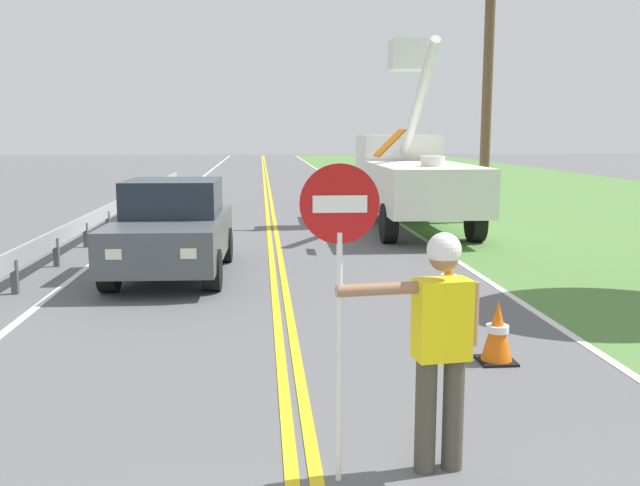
% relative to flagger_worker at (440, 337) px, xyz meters
% --- Properties ---
extents(grass_verge_right, '(16.00, 110.00, 0.01)m').
position_rel_flagger_worker_xyz_m(grass_verge_right, '(10.58, 16.98, -1.04)').
color(grass_verge_right, '#517F3D').
rests_on(grass_verge_right, ground).
extents(centerline_yellow_left, '(0.11, 110.00, 0.01)m').
position_rel_flagger_worker_xyz_m(centerline_yellow_left, '(-1.11, 16.98, -1.04)').
color(centerline_yellow_left, yellow).
rests_on(centerline_yellow_left, ground).
extents(centerline_yellow_right, '(0.11, 110.00, 0.01)m').
position_rel_flagger_worker_xyz_m(centerline_yellow_right, '(-0.93, 16.98, -1.04)').
color(centerline_yellow_right, yellow).
rests_on(centerline_yellow_right, ground).
extents(edge_line_right, '(0.12, 110.00, 0.01)m').
position_rel_flagger_worker_xyz_m(edge_line_right, '(2.58, 16.98, -1.04)').
color(edge_line_right, silver).
rests_on(edge_line_right, ground).
extents(edge_line_left, '(0.12, 110.00, 0.01)m').
position_rel_flagger_worker_xyz_m(edge_line_left, '(-4.62, 16.98, -1.04)').
color(edge_line_left, silver).
rests_on(edge_line_left, ground).
extents(flagger_worker, '(1.08, 0.29, 1.83)m').
position_rel_flagger_worker_xyz_m(flagger_worker, '(0.00, 0.00, 0.00)').
color(flagger_worker, '#474238').
rests_on(flagger_worker, ground).
extents(stop_sign_paddle, '(0.56, 0.04, 2.33)m').
position_rel_flagger_worker_xyz_m(stop_sign_paddle, '(-0.76, -0.10, 0.66)').
color(stop_sign_paddle, silver).
rests_on(stop_sign_paddle, ground).
extents(utility_bucket_truck, '(2.73, 6.83, 5.01)m').
position_rel_flagger_worker_xyz_m(utility_bucket_truck, '(2.69, 13.43, 0.35)').
color(utility_bucket_truck, white).
rests_on(utility_bucket_truck, ground).
extents(oncoming_sedan_nearest, '(2.01, 4.15, 1.70)m').
position_rel_flagger_worker_xyz_m(oncoming_sedan_nearest, '(-2.89, 7.60, -0.21)').
color(oncoming_sedan_nearest, '#4C5156').
rests_on(oncoming_sedan_nearest, ground).
extents(utility_pole_near, '(1.80, 0.28, 8.79)m').
position_rel_flagger_worker_xyz_m(utility_pole_near, '(5.03, 14.45, 3.54)').
color(utility_pole_near, brown).
rests_on(utility_pole_near, ground).
extents(traffic_cone_lead, '(0.40, 0.40, 0.70)m').
position_rel_flagger_worker_xyz_m(traffic_cone_lead, '(1.29, 2.41, -0.71)').
color(traffic_cone_lead, orange).
rests_on(traffic_cone_lead, ground).
extents(traffic_cone_mid, '(0.40, 0.40, 0.70)m').
position_rel_flagger_worker_xyz_m(traffic_cone_mid, '(1.49, 5.16, -0.71)').
color(traffic_cone_mid, orange).
rests_on(traffic_cone_mid, ground).
extents(guardrail_left_shoulder, '(0.10, 32.00, 0.71)m').
position_rel_flagger_worker_xyz_m(guardrail_left_shoulder, '(-5.22, 12.00, -0.53)').
color(guardrail_left_shoulder, '#9EA0A3').
rests_on(guardrail_left_shoulder, ground).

